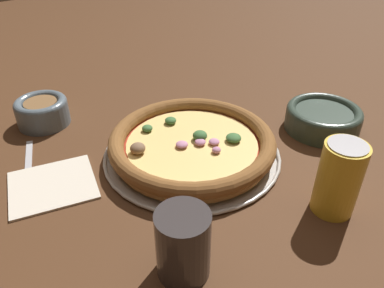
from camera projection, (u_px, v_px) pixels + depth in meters
The scene contains 9 objects.
ground_plane at pixel (192, 155), 0.73m from camera, with size 3.00×3.00×0.00m, color #4C2D19.
pizza_tray at pixel (192, 154), 0.72m from camera, with size 0.34×0.34×0.01m.
pizza at pixel (192, 143), 0.71m from camera, with size 0.32×0.32×0.04m.
bowl_near at pixel (323, 118), 0.79m from camera, with size 0.16×0.16×0.05m.
bowl_far at pixel (42, 111), 0.81m from camera, with size 0.11×0.11×0.06m.
drinking_cup at pixel (183, 244), 0.48m from camera, with size 0.07×0.07×0.10m.
napkin at pixel (52, 184), 0.65m from camera, with size 0.17×0.16×0.01m.
fork at pixel (28, 169), 0.69m from camera, with size 0.07×0.17×0.00m.
beverage_can at pixel (339, 178), 0.57m from camera, with size 0.07×0.07×0.12m.
Camera 1 is at (-0.35, -0.47, 0.43)m, focal length 35.00 mm.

